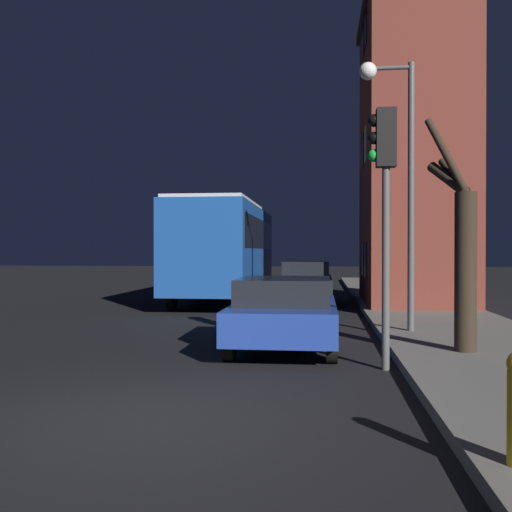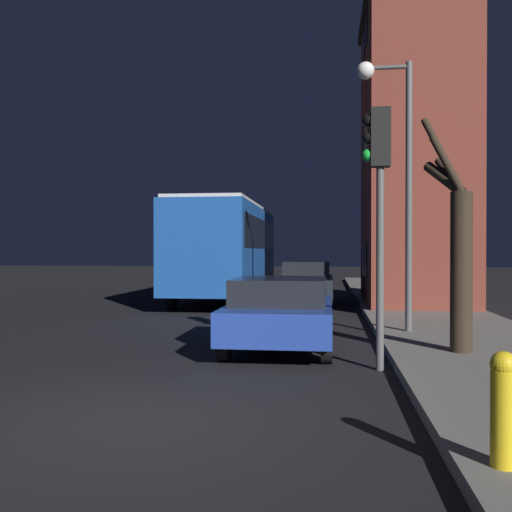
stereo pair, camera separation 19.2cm
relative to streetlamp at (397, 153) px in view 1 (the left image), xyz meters
The scene contains 8 objects.
ground_plane 8.16m from the streetlamp, 118.96° to the right, with size 120.00×120.00×0.00m, color black.
brick_building 6.90m from the streetlamp, 78.31° to the left, with size 3.35×5.36×9.61m.
streetlamp is the anchor object (origin of this frame).
traffic_light 3.51m from the streetlamp, 100.67° to the right, with size 0.43×0.24×4.03m.
bare_tree 3.19m from the streetlamp, 71.70° to the right, with size 0.74×1.05×4.08m.
bus 9.82m from the streetlamp, 121.64° to the left, with size 2.59×9.31×3.49m.
car_near_lane 4.25m from the streetlamp, 143.39° to the right, with size 1.88×3.85×1.34m.
car_mid_lane 8.31m from the streetlamp, 105.79° to the left, with size 1.72×4.72×1.48m.
Camera 1 is at (1.89, -6.00, 1.85)m, focal length 40.00 mm.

